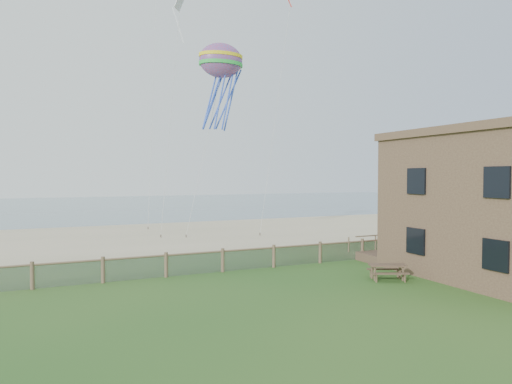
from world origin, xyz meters
TOP-DOWN VIEW (x-y plane):
  - ground at (0.00, 0.00)m, footprint 160.00×160.00m
  - sand_beach at (0.00, 22.00)m, footprint 72.00×20.00m
  - ocean at (0.00, 66.00)m, footprint 160.00×68.00m
  - chainlink_fence at (0.00, 6.00)m, footprint 36.20×0.20m
  - motel_deck at (13.00, 5.00)m, footprint 15.00×2.00m
  - picnic_table at (3.69, 1.00)m, footprint 2.13×1.91m
  - octopus_kite at (0.90, 16.95)m, footprint 4.03×3.32m
  - kite_white at (-2.35, 16.79)m, footprint 2.34×2.17m

SIDE VIEW (x-z plane):
  - ground at x=0.00m, z-range 0.00..0.00m
  - ocean at x=0.00m, z-range -0.01..0.01m
  - sand_beach at x=0.00m, z-range -0.01..0.01m
  - motel_deck at x=13.00m, z-range 0.00..0.50m
  - picnic_table at x=3.69m, z-range 0.00..0.74m
  - chainlink_fence at x=0.00m, z-range -0.07..1.18m
  - octopus_kite at x=0.90m, z-range 8.51..15.70m
  - kite_white at x=-2.35m, z-range 15.29..18.49m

